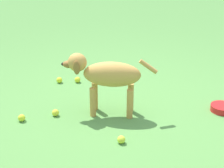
{
  "coord_description": "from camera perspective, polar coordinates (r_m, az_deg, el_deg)",
  "views": [
    {
      "loc": [
        1.92,
        2.36,
        1.61
      ],
      "look_at": [
        0.08,
        0.01,
        0.3
      ],
      "focal_mm": 57.27,
      "sensor_mm": 36.0,
      "label": 1
    }
  ],
  "objects": [
    {
      "name": "tennis_ball_1",
      "position": [
        2.94,
        1.49,
        -8.85
      ],
      "size": [
        0.07,
        0.07,
        0.07
      ],
      "primitive_type": "sphere",
      "color": "#CEE439",
      "rests_on": "ground"
    },
    {
      "name": "ground",
      "position": [
        3.44,
        0.9,
        -4.25
      ],
      "size": [
        14.0,
        14.0,
        0.0
      ],
      "primitive_type": "plane",
      "color": "#548C42"
    },
    {
      "name": "tennis_ball_0",
      "position": [
        4.06,
        -5.54,
        0.69
      ],
      "size": [
        0.07,
        0.07,
        0.07
      ],
      "primitive_type": "sphere",
      "color": "yellow",
      "rests_on": "ground"
    },
    {
      "name": "tennis_ball_4",
      "position": [
        3.35,
        -14.23,
        -5.26
      ],
      "size": [
        0.07,
        0.07,
        0.07
      ],
      "primitive_type": "sphere",
      "color": "#D2E232",
      "rests_on": "ground"
    },
    {
      "name": "tennis_ball_3",
      "position": [
        3.38,
        -9.02,
        -4.54
      ],
      "size": [
        0.07,
        0.07,
        0.07
      ],
      "primitive_type": "sphere",
      "color": "yellow",
      "rests_on": "ground"
    },
    {
      "name": "dog",
      "position": [
        3.23,
        -0.9,
        1.43
      ],
      "size": [
        0.66,
        0.64,
        0.59
      ],
      "rotation": [
        0.0,
        0.0,
        5.52
      ],
      "color": "#C69347",
      "rests_on": "ground"
    },
    {
      "name": "water_bowl",
      "position": [
        3.58,
        17.17,
        -3.69
      ],
      "size": [
        0.22,
        0.22,
        0.06
      ],
      "primitive_type": "cylinder",
      "color": "red",
      "rests_on": "ground"
    },
    {
      "name": "tennis_ball_2",
      "position": [
        4.08,
        -8.4,
        0.63
      ],
      "size": [
        0.07,
        0.07,
        0.07
      ],
      "primitive_type": "sphere",
      "color": "yellow",
      "rests_on": "ground"
    }
  ]
}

